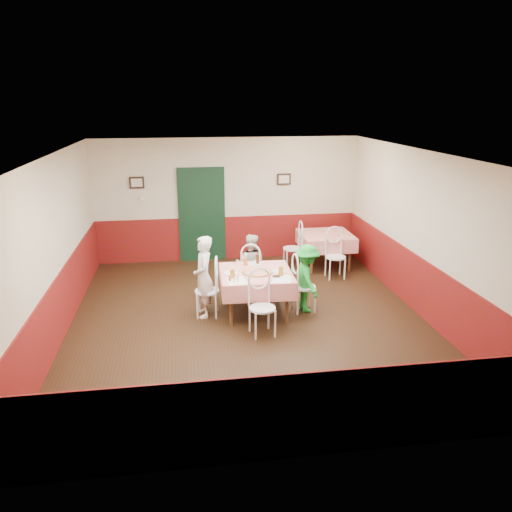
{
  "coord_description": "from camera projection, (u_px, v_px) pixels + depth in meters",
  "views": [
    {
      "loc": [
        -1.04,
        -7.75,
        3.6
      ],
      "look_at": [
        0.17,
        0.25,
        1.05
      ],
      "focal_mm": 35.0,
      "sensor_mm": 36.0,
      "label": 1
    }
  ],
  "objects": [
    {
      "name": "wainscot_right",
      "position": [
        415.0,
        283.0,
        8.82
      ],
      "size": [
        0.03,
        7.0,
        1.0
      ],
      "primitive_type": "cube",
      "color": "maroon",
      "rests_on": "ground"
    },
    {
      "name": "diner_far",
      "position": [
        250.0,
        265.0,
        9.48
      ],
      "size": [
        0.67,
        0.58,
        1.19
      ],
      "primitive_type": "imported",
      "rotation": [
        0.0,
        0.0,
        2.9
      ],
      "color": "gray",
      "rests_on": "ground"
    },
    {
      "name": "back_wall",
      "position": [
        228.0,
        200.0,
        11.42
      ],
      "size": [
        6.0,
        0.1,
        2.8
      ],
      "primitive_type": "cube",
      "color": "beige",
      "rests_on": "ground"
    },
    {
      "name": "wainscot_front",
      "position": [
        294.0,
        416.0,
        5.1
      ],
      "size": [
        6.0,
        0.03,
        1.0
      ],
      "primitive_type": "cube",
      "color": "maroon",
      "rests_on": "ground"
    },
    {
      "name": "shaker_a",
      "position": [
        234.0,
        279.0,
        8.11
      ],
      "size": [
        0.04,
        0.04,
        0.09
      ],
      "primitive_type": "cylinder",
      "rotation": [
        0.0,
        0.0,
        -0.03
      ],
      "color": "silver",
      "rests_on": "main_table"
    },
    {
      "name": "glass_a",
      "position": [
        232.0,
        274.0,
        8.26
      ],
      "size": [
        0.08,
        0.08,
        0.15
      ],
      "primitive_type": "cylinder",
      "rotation": [
        0.0,
        0.0,
        -0.03
      ],
      "color": "#BF7219",
      "rests_on": "main_table"
    },
    {
      "name": "main_table",
      "position": [
        256.0,
        293.0,
        8.69
      ],
      "size": [
        1.26,
        1.26,
        0.77
      ],
      "primitive_type": "cube",
      "rotation": [
        0.0,
        0.0,
        -0.03
      ],
      "color": "red",
      "rests_on": "ground"
    },
    {
      "name": "thermostat",
      "position": [
        143.0,
        198.0,
        11.07
      ],
      "size": [
        0.1,
        0.03,
        0.1
      ],
      "primitive_type": "cube",
      "color": "white",
      "rests_on": "back_wall"
    },
    {
      "name": "glass_c",
      "position": [
        245.0,
        262.0,
        8.92
      ],
      "size": [
        0.07,
        0.07,
        0.13
      ],
      "primitive_type": "cylinder",
      "rotation": [
        0.0,
        0.0,
        -0.03
      ],
      "color": "#BF7219",
      "rests_on": "main_table"
    },
    {
      "name": "picture_left",
      "position": [
        137.0,
        183.0,
        10.95
      ],
      "size": [
        0.32,
        0.03,
        0.26
      ],
      "primitive_type": "cube",
      "color": "black",
      "rests_on": "back_wall"
    },
    {
      "name": "menu_left",
      "position": [
        236.0,
        281.0,
        8.15
      ],
      "size": [
        0.34,
        0.43,
        0.0
      ],
      "primitive_type": "cube",
      "rotation": [
        0.0,
        0.0,
        0.11
      ],
      "color": "white",
      "rests_on": "main_table"
    },
    {
      "name": "chair_far",
      "position": [
        251.0,
        273.0,
        9.47
      ],
      "size": [
        0.48,
        0.48,
        0.9
      ],
      "primitive_type": null,
      "rotation": [
        0.0,
        0.0,
        2.99
      ],
      "color": "white",
      "rests_on": "ground"
    },
    {
      "name": "second_table",
      "position": [
        325.0,
        250.0,
        11.14
      ],
      "size": [
        1.12,
        1.12,
        0.77
      ],
      "primitive_type": "cube",
      "rotation": [
        0.0,
        0.0,
        -0.0
      ],
      "color": "red",
      "rests_on": "ground"
    },
    {
      "name": "diner_left",
      "position": [
        204.0,
        277.0,
        8.49
      ],
      "size": [
        0.35,
        0.53,
        1.42
      ],
      "primitive_type": "imported",
      "rotation": [
        0.0,
        0.0,
        -1.55
      ],
      "color": "gray",
      "rests_on": "ground"
    },
    {
      "name": "front_wall",
      "position": [
        297.0,
        338.0,
        4.82
      ],
      "size": [
        6.0,
        0.1,
        2.8
      ],
      "primitive_type": "cube",
      "color": "beige",
      "rests_on": "ground"
    },
    {
      "name": "left_wall",
      "position": [
        56.0,
        248.0,
        7.69
      ],
      "size": [
        0.1,
        7.0,
        2.8
      ],
      "primitive_type": "cube",
      "color": "beige",
      "rests_on": "ground"
    },
    {
      "name": "pizza",
      "position": [
        257.0,
        272.0,
        8.54
      ],
      "size": [
        0.52,
        0.52,
        0.03
      ],
      "primitive_type": "cylinder",
      "rotation": [
        0.0,
        0.0,
        -0.03
      ],
      "color": "#B74723",
      "rests_on": "main_table"
    },
    {
      "name": "shaker_b",
      "position": [
        238.0,
        279.0,
        8.09
      ],
      "size": [
        0.04,
        0.04,
        0.09
      ],
      "primitive_type": "cylinder",
      "rotation": [
        0.0,
        0.0,
        -0.03
      ],
      "color": "silver",
      "rests_on": "main_table"
    },
    {
      "name": "chair_right",
      "position": [
        304.0,
        287.0,
        8.76
      ],
      "size": [
        0.45,
        0.45,
        0.9
      ],
      "primitive_type": null,
      "rotation": [
        0.0,
        0.0,
        1.64
      ],
      "color": "white",
      "rests_on": "ground"
    },
    {
      "name": "chair_near",
      "position": [
        262.0,
        308.0,
        7.86
      ],
      "size": [
        0.48,
        0.48,
        0.9
      ],
      "primitive_type": null,
      "rotation": [
        0.0,
        0.0,
        0.16
      ],
      "color": "white",
      "rests_on": "ground"
    },
    {
      "name": "floor",
      "position": [
        248.0,
        319.0,
        8.54
      ],
      "size": [
        7.0,
        7.0,
        0.0
      ],
      "primitive_type": "plane",
      "color": "black",
      "rests_on": "ground"
    },
    {
      "name": "chair_second_b",
      "position": [
        336.0,
        257.0,
        10.41
      ],
      "size": [
        0.42,
        0.42,
        0.9
      ],
      "primitive_type": null,
      "rotation": [
        0.0,
        0.0,
        -0.0
      ],
      "color": "white",
      "rests_on": "ground"
    },
    {
      "name": "shaker_c",
      "position": [
        230.0,
        278.0,
        8.14
      ],
      "size": [
        0.04,
        0.04,
        0.09
      ],
      "primitive_type": "cylinder",
      "rotation": [
        0.0,
        0.0,
        -0.03
      ],
      "color": "#B23319",
      "rests_on": "main_table"
    },
    {
      "name": "chair_left",
      "position": [
        207.0,
        291.0,
        8.57
      ],
      "size": [
        0.47,
        0.47,
        0.9
      ],
      "primitive_type": null,
      "rotation": [
        0.0,
        0.0,
        -1.7
      ],
      "color": "white",
      "rests_on": "ground"
    },
    {
      "name": "wainscot_back",
      "position": [
        228.0,
        238.0,
        11.68
      ],
      "size": [
        6.0,
        0.03,
        1.0
      ],
      "primitive_type": "cube",
      "color": "maroon",
      "rests_on": "ground"
    },
    {
      "name": "beer_bottle",
      "position": [
        258.0,
        259.0,
        8.96
      ],
      "size": [
        0.06,
        0.06,
        0.21
      ],
      "primitive_type": "cylinder",
      "rotation": [
        0.0,
        0.0,
        -0.03
      ],
      "color": "#381C0A",
      "rests_on": "main_table"
    },
    {
      "name": "right_wall",
      "position": [
        421.0,
        234.0,
        8.55
      ],
      "size": [
        0.1,
        7.0,
        2.8
      ],
      "primitive_type": "cube",
      "color": "beige",
      "rests_on": "ground"
    },
    {
      "name": "glass_b",
      "position": [
        281.0,
        271.0,
        8.38
      ],
      "size": [
        0.09,
        0.09,
        0.16
      ],
      "primitive_type": "cylinder",
      "rotation": [
        0.0,
        0.0,
        -0.03
      ],
      "color": "#BF7219",
      "rests_on": "main_table"
    },
    {
      "name": "picture_right",
      "position": [
        284.0,
        179.0,
        11.42
      ],
      "size": [
        0.32,
        0.03,
        0.26
      ],
      "primitive_type": "cube",
      "color": "black",
      "rests_on": "back_wall"
    },
    {
      "name": "ceiling",
      "position": [
        248.0,
        153.0,
        7.7
      ],
      "size": [
        7.0,
        7.0,
        0.0
      ],
      "primitive_type": "plane",
      "color": "white",
      "rests_on": "back_wall"
    },
    {
      "name": "plate_right",
      "position": [
        279.0,
        271.0,
        8.59
      ],
      "size": [
        0.26,
        0.26,
        0.01
      ],
      "primitive_type": "cylinder",
      "rotation": [
        0.0,
        0.0,
        -0.03
      ],
      "color": "white",
      "rests_on": "main_table"
    },
    {
      "name": "door",
      "position": [
        202.0,
        216.0,
        11.39
      ],
      "size": [
        0.96,
        0.06,
        2.1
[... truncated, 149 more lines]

